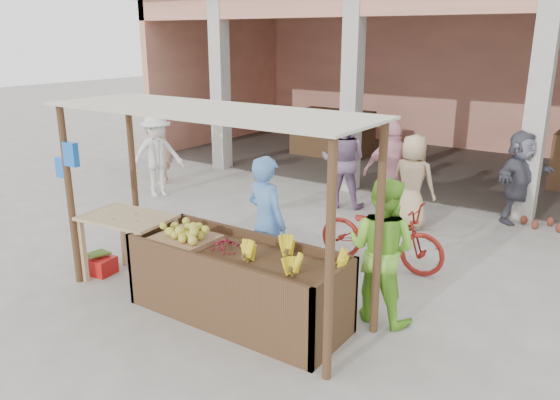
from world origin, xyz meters
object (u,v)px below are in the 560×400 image
Objects in this scene: vendor_blue at (266,219)px; vendor_green at (382,246)px; fruit_stall at (237,285)px; side_table at (128,226)px; motorcycle at (381,233)px; red_crate at (98,265)px.

vendor_green is (1.54, 0.07, -0.04)m from vendor_blue.
vendor_blue is 1.55m from vendor_green.
fruit_stall is 1.79m from side_table.
fruit_stall is 2.13× the size of side_table.
motorcycle is (2.50, 2.36, -0.28)m from side_table.
motorcycle reaches higher than side_table.
fruit_stall is at bearing 159.51° from motorcycle.
fruit_stall is at bearing 115.81° from vendor_blue.
fruit_stall is 1.45× the size of vendor_green.
vendor_blue is (1.57, 0.90, 0.15)m from side_table.
side_table is at bearing 19.62° from vendor_green.
vendor_green is (1.36, 0.91, 0.50)m from fruit_stall.
red_crate is (-2.37, -0.13, -0.28)m from fruit_stall.
vendor_green is 0.93× the size of motorcycle.
vendor_blue is (-0.18, 0.84, 0.53)m from fruit_stall.
vendor_blue is 1.78m from motorcycle.
vendor_blue reaches higher than motorcycle.
vendor_blue is (2.18, 0.97, 0.82)m from red_crate.
vendor_green is at bearing 11.40° from side_table.
fruit_stall is 2.39m from red_crate.
red_crate is (-0.61, -0.06, -0.67)m from side_table.
red_crate is at bearing 179.80° from side_table.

